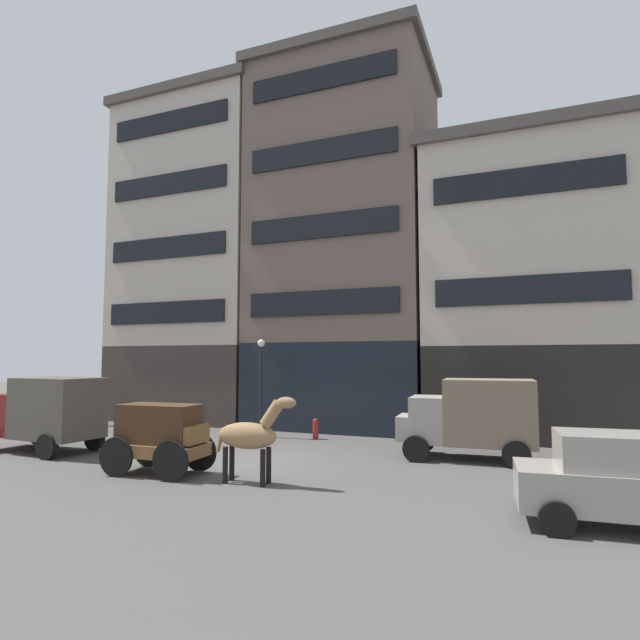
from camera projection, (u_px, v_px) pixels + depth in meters
ground_plane at (246, 461)px, 16.25m from camera, size 120.00×120.00×0.00m
building_far_left at (206, 260)px, 29.12m from camera, size 8.85×7.31×17.84m
building_center_left at (346, 242)px, 25.94m from camera, size 8.94×7.31×18.42m
building_center_right at (526, 288)px, 22.56m from camera, size 8.73×7.31×12.78m
cargo_wagon at (161, 434)px, 14.53m from camera, size 2.97×1.64×1.98m
draft_horse at (251, 435)px, 13.44m from camera, size 2.35×0.68×2.30m
delivery_truck_near at (47, 411)px, 18.04m from camera, size 4.42×2.28×2.62m
delivery_truck_far at (471, 416)px, 16.59m from camera, size 4.44×2.34×2.62m
sedan_dark at (615, 481)px, 9.86m from camera, size 3.82×2.11×1.83m
pedestrian_officer at (103, 406)px, 24.98m from camera, size 0.51×0.51×1.79m
streetlamp_curbside at (261, 373)px, 21.57m from camera, size 0.32×0.32×4.12m
fire_hydrant_curbside at (316, 428)px, 20.83m from camera, size 0.24×0.24×0.83m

